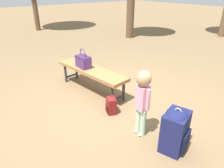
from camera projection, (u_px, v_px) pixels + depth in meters
ground_plane at (113, 102)px, 3.61m from camera, size 40.00×40.00×0.00m
park_bench at (92, 72)px, 3.86m from camera, size 1.64×0.59×0.45m
handbag at (83, 61)px, 3.86m from camera, size 0.32×0.18×0.37m
child_standing at (143, 94)px, 2.58m from camera, size 0.25×0.19×0.94m
backpack_large at (175, 129)px, 2.47m from camera, size 0.37×0.41×0.59m
backpack_small at (111, 105)px, 3.25m from camera, size 0.22×0.20×0.30m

